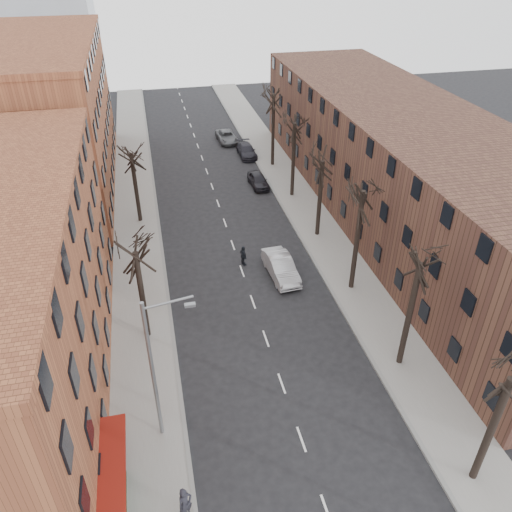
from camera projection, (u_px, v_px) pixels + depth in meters
sidewalk_left at (136, 216)px, 47.05m from camera, size 4.00×90.00×0.15m
sidewalk_right at (298, 199)px, 50.00m from camera, size 4.00×90.00×0.15m
building_left_far at (42, 120)px, 49.11m from camera, size 12.00×28.00×14.00m
building_right at (403, 165)px, 44.70m from camera, size 12.00×50.00×10.00m
tree_right_a at (472, 478)px, 24.71m from camera, size 5.20×5.20×10.00m
tree_right_b at (399, 363)px, 31.23m from camera, size 5.20×5.20×10.80m
tree_right_c at (351, 288)px, 37.75m from camera, size 5.20×5.20×11.60m
tree_right_d at (317, 235)px, 44.27m from camera, size 5.20×5.20×10.00m
tree_right_e at (292, 196)px, 50.79m from camera, size 5.20×5.20×10.80m
tree_right_f at (272, 165)px, 57.31m from camera, size 5.20×5.20×11.60m
tree_left_a at (148, 336)px, 33.31m from camera, size 5.20×5.20×9.50m
tree_left_b at (141, 221)px, 46.35m from camera, size 5.20×5.20×9.50m
streetlight at (155, 367)px, 24.14m from camera, size 2.45×0.22×9.03m
silver_sedan at (281, 267)px, 38.65m from camera, size 2.09×5.10×1.65m
parked_car_near at (258, 180)px, 52.30m from camera, size 1.86×4.15×1.38m
parked_car_mid at (247, 151)px, 59.31m from camera, size 1.91×4.68×1.36m
parked_car_far at (227, 137)px, 63.32m from camera, size 2.48×4.89×1.33m
pedestrian_a at (185, 503)px, 22.44m from camera, size 0.84×0.74×1.92m
pedestrian_b at (113, 507)px, 22.50m from camera, size 0.78×0.63×1.52m
pedestrian_crossing at (243, 256)px, 39.88m from camera, size 0.67×1.09×1.73m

